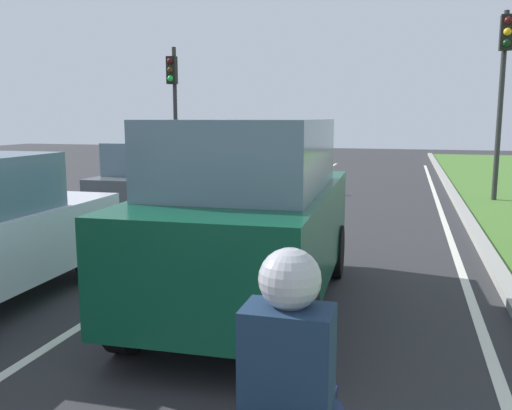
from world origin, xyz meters
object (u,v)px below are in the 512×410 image
traffic_light_overhead_left (173,94)px  car_suv_ahead (250,214)px  car_hatchback_far (157,182)px  rider_person (289,367)px  traffic_light_near_right (503,72)px

traffic_light_overhead_left → car_suv_ahead: bearing=-62.0°
car_suv_ahead → car_hatchback_far: car_suv_ahead is taller
car_suv_ahead → traffic_light_overhead_left: traffic_light_overhead_left is taller
rider_person → traffic_light_near_right: size_ratio=0.23×
car_suv_ahead → traffic_light_overhead_left: bearing=116.0°
rider_person → traffic_light_overhead_left: traffic_light_overhead_left is taller
car_hatchback_far → traffic_light_overhead_left: (-2.31, 6.20, 2.22)m
car_suv_ahead → traffic_light_near_right: bearing=65.2°
car_hatchback_far → traffic_light_near_right: traffic_light_near_right is taller
car_suv_ahead → traffic_light_near_right: traffic_light_near_right is taller
rider_person → traffic_light_near_right: traffic_light_near_right is taller
car_hatchback_far → traffic_light_overhead_left: 6.98m
traffic_light_near_right → car_suv_ahead: bearing=-112.9°
rider_person → traffic_light_near_right: 14.14m
rider_person → traffic_light_near_right: (2.83, 13.66, 2.29)m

